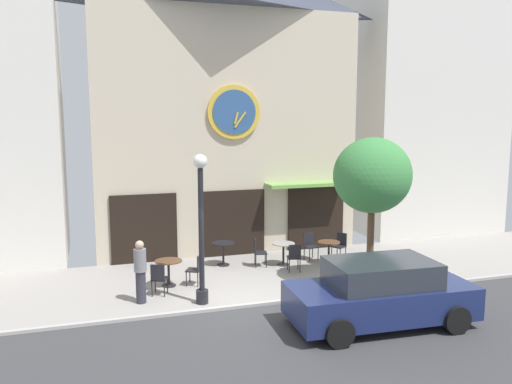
# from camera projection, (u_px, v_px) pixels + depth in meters

# --- Properties ---
(ground_plane) EXTENTS (27.67, 10.23, 0.13)m
(ground_plane) POSITION_uv_depth(u_px,v_px,m) (253.00, 308.00, 13.32)
(ground_plane) COLOR gray
(clock_building) EXTENTS (9.32, 3.41, 10.55)m
(clock_building) POSITION_uv_depth(u_px,v_px,m) (226.00, 99.00, 18.64)
(clock_building) COLOR beige
(clock_building) RESTS_ON ground_plane
(neighbor_building_right) EXTENTS (5.97, 4.85, 14.50)m
(neighbor_building_right) POSITION_uv_depth(u_px,v_px,m) (417.00, 60.00, 22.31)
(neighbor_building_right) COLOR silver
(neighbor_building_right) RESTS_ON ground_plane
(street_lamp) EXTENTS (0.36, 0.36, 3.91)m
(street_lamp) POSITION_uv_depth(u_px,v_px,m) (201.00, 229.00, 13.32)
(street_lamp) COLOR black
(street_lamp) RESTS_ON ground_plane
(street_tree) EXTENTS (2.25, 2.02, 4.27)m
(street_tree) POSITION_uv_depth(u_px,v_px,m) (372.00, 176.00, 14.60)
(street_tree) COLOR brown
(street_tree) RESTS_ON ground_plane
(cafe_table_near_door) EXTENTS (0.78, 0.78, 0.76)m
(cafe_table_near_door) POSITION_uv_depth(u_px,v_px,m) (169.00, 267.00, 14.91)
(cafe_table_near_door) COLOR black
(cafe_table_near_door) RESTS_ON ground_plane
(cafe_table_center_right) EXTENTS (0.75, 0.75, 0.77)m
(cafe_table_center_right) POSITION_uv_depth(u_px,v_px,m) (223.00, 249.00, 16.99)
(cafe_table_center_right) COLOR black
(cafe_table_center_right) RESTS_ON ground_plane
(cafe_table_center_left) EXTENTS (0.75, 0.75, 0.74)m
(cafe_table_center_left) POSITION_uv_depth(u_px,v_px,m) (283.00, 249.00, 17.02)
(cafe_table_center_left) COLOR black
(cafe_table_center_left) RESTS_ON ground_plane
(cafe_table_leftmost) EXTENTS (0.73, 0.73, 0.76)m
(cafe_table_leftmost) POSITION_uv_depth(u_px,v_px,m) (329.00, 248.00, 17.14)
(cafe_table_leftmost) COLOR black
(cafe_table_leftmost) RESTS_ON ground_plane
(cafe_chair_facing_street) EXTENTS (0.47, 0.47, 0.90)m
(cafe_chair_facing_street) POSITION_uv_depth(u_px,v_px,m) (294.00, 256.00, 16.25)
(cafe_chair_facing_street) COLOR black
(cafe_chair_facing_street) RESTS_ON ground_plane
(cafe_chair_under_awning) EXTENTS (0.46, 0.46, 0.90)m
(cafe_chair_under_awning) POSITION_uv_depth(u_px,v_px,m) (310.00, 244.00, 17.75)
(cafe_chair_under_awning) COLOR black
(cafe_chair_under_awning) RESTS_ON ground_plane
(cafe_chair_outer) EXTENTS (0.48, 0.48, 0.90)m
(cafe_chair_outer) POSITION_uv_depth(u_px,v_px,m) (258.00, 251.00, 16.87)
(cafe_chair_outer) COLOR black
(cafe_chair_outer) RESTS_ON ground_plane
(cafe_chair_by_entrance) EXTENTS (0.52, 0.52, 0.90)m
(cafe_chair_by_entrance) POSITION_uv_depth(u_px,v_px,m) (159.00, 277.00, 14.10)
(cafe_chair_by_entrance) COLOR black
(cafe_chair_by_entrance) RESTS_ON ground_plane
(cafe_chair_facing_wall) EXTENTS (0.54, 0.54, 0.90)m
(cafe_chair_facing_wall) POSITION_uv_depth(u_px,v_px,m) (196.00, 267.00, 14.98)
(cafe_chair_facing_wall) COLOR black
(cafe_chair_facing_wall) RESTS_ON ground_plane
(cafe_chair_left_end) EXTENTS (0.55, 0.55, 0.90)m
(cafe_chair_left_end) POSITION_uv_depth(u_px,v_px,m) (340.00, 244.00, 17.77)
(cafe_chair_left_end) COLOR black
(cafe_chair_left_end) RESTS_ON ground_plane
(pedestrian_grey) EXTENTS (0.38, 0.38, 1.67)m
(pedestrian_grey) POSITION_uv_depth(u_px,v_px,m) (140.00, 271.00, 13.51)
(pedestrian_grey) COLOR #2D2D38
(pedestrian_grey) RESTS_ON ground_plane
(parked_car_navy) EXTENTS (4.38, 2.19, 1.55)m
(parked_car_navy) POSITION_uv_depth(u_px,v_px,m) (380.00, 293.00, 12.11)
(parked_car_navy) COLOR navy
(parked_car_navy) RESTS_ON ground_plane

